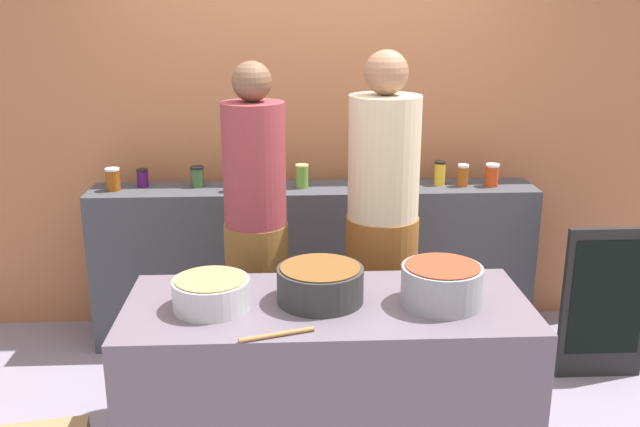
# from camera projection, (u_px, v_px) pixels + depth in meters

# --- Properties ---
(storefront_wall) EXTENTS (4.80, 0.12, 3.00)m
(storefront_wall) POSITION_uv_depth(u_px,v_px,m) (311.00, 96.00, 4.41)
(storefront_wall) COLOR #A66442
(storefront_wall) RESTS_ON ground
(display_shelf) EXTENTS (2.70, 0.36, 0.99)m
(display_shelf) POSITION_uv_depth(u_px,v_px,m) (314.00, 264.00, 4.36)
(display_shelf) COLOR #3D3F46
(display_shelf) RESTS_ON ground
(prep_table) EXTENTS (1.70, 0.70, 0.85)m
(prep_table) POSITION_uv_depth(u_px,v_px,m) (327.00, 393.00, 3.04)
(prep_table) COLOR #605562
(prep_table) RESTS_ON ground
(preserve_jar_0) EXTENTS (0.08, 0.08, 0.14)m
(preserve_jar_0) POSITION_uv_depth(u_px,v_px,m) (113.00, 179.00, 4.13)
(preserve_jar_0) COLOR #87410D
(preserve_jar_0) RESTS_ON display_shelf
(preserve_jar_1) EXTENTS (0.07, 0.07, 0.11)m
(preserve_jar_1) POSITION_uv_depth(u_px,v_px,m) (143.00, 178.00, 4.22)
(preserve_jar_1) COLOR #410F4E
(preserve_jar_1) RESTS_ON display_shelf
(preserve_jar_2) EXTENTS (0.08, 0.08, 0.13)m
(preserve_jar_2) POSITION_uv_depth(u_px,v_px,m) (197.00, 177.00, 4.22)
(preserve_jar_2) COLOR #36572F
(preserve_jar_2) RESTS_ON display_shelf
(preserve_jar_3) EXTENTS (0.08, 0.08, 0.13)m
(preserve_jar_3) POSITION_uv_depth(u_px,v_px,m) (235.00, 180.00, 4.11)
(preserve_jar_3) COLOR gold
(preserve_jar_3) RESTS_ON display_shelf
(preserve_jar_4) EXTENTS (0.07, 0.07, 0.14)m
(preserve_jar_4) POSITION_uv_depth(u_px,v_px,m) (266.00, 174.00, 4.24)
(preserve_jar_4) COLOR red
(preserve_jar_4) RESTS_ON display_shelf
(preserve_jar_5) EXTENTS (0.08, 0.08, 0.14)m
(preserve_jar_5) POSITION_uv_depth(u_px,v_px,m) (302.00, 176.00, 4.19)
(preserve_jar_5) COLOR #609434
(preserve_jar_5) RESTS_ON display_shelf
(preserve_jar_6) EXTENTS (0.08, 0.08, 0.12)m
(preserve_jar_6) POSITION_uv_depth(u_px,v_px,m) (394.00, 178.00, 4.19)
(preserve_jar_6) COLOR olive
(preserve_jar_6) RESTS_ON display_shelf
(preserve_jar_7) EXTENTS (0.07, 0.07, 0.15)m
(preserve_jar_7) POSITION_uv_depth(u_px,v_px,m) (440.00, 173.00, 4.26)
(preserve_jar_7) COLOR gold
(preserve_jar_7) RESTS_ON display_shelf
(preserve_jar_8) EXTENTS (0.07, 0.07, 0.14)m
(preserve_jar_8) POSITION_uv_depth(u_px,v_px,m) (463.00, 175.00, 4.23)
(preserve_jar_8) COLOR #964913
(preserve_jar_8) RESTS_ON display_shelf
(preserve_jar_9) EXTENTS (0.08, 0.08, 0.14)m
(preserve_jar_9) POSITION_uv_depth(u_px,v_px,m) (492.00, 175.00, 4.23)
(preserve_jar_9) COLOR #C03A11
(preserve_jar_9) RESTS_ON display_shelf
(cooking_pot_left) EXTENTS (0.32, 0.32, 0.13)m
(cooking_pot_left) POSITION_uv_depth(u_px,v_px,m) (211.00, 293.00, 2.85)
(cooking_pot_left) COLOR #B7B7BC
(cooking_pot_left) RESTS_ON prep_table
(cooking_pot_center) EXTENTS (0.36, 0.36, 0.15)m
(cooking_pot_center) POSITION_uv_depth(u_px,v_px,m) (320.00, 284.00, 2.92)
(cooking_pot_center) COLOR #2D2D2D
(cooking_pot_center) RESTS_ON prep_table
(cooking_pot_right) EXTENTS (0.34, 0.34, 0.17)m
(cooking_pot_right) POSITION_uv_depth(u_px,v_px,m) (442.00, 285.00, 2.88)
(cooking_pot_right) COLOR gray
(cooking_pot_right) RESTS_ON prep_table
(wooden_spoon) EXTENTS (0.29, 0.10, 0.02)m
(wooden_spoon) POSITION_uv_depth(u_px,v_px,m) (277.00, 335.00, 2.62)
(wooden_spoon) COLOR #9E703D
(wooden_spoon) RESTS_ON prep_table
(cook_with_tongs) EXTENTS (0.32, 0.32, 1.80)m
(cook_with_tongs) POSITION_uv_depth(u_px,v_px,m) (257.00, 256.00, 3.54)
(cook_with_tongs) COLOR brown
(cook_with_tongs) RESTS_ON ground
(cook_in_cap) EXTENTS (0.37, 0.37, 1.85)m
(cook_in_cap) POSITION_uv_depth(u_px,v_px,m) (382.00, 248.00, 3.61)
(cook_in_cap) COLOR brown
(cook_in_cap) RESTS_ON ground
(chalkboard_sign) EXTENTS (0.49, 0.05, 0.89)m
(chalkboard_sign) POSITION_uv_depth(u_px,v_px,m) (605.00, 303.00, 3.89)
(chalkboard_sign) COLOR black
(chalkboard_sign) RESTS_ON ground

